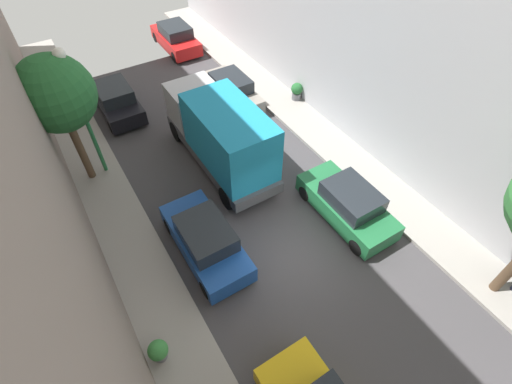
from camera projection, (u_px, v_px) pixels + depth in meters
The scene contains 14 objects.
ground at pixel (293, 250), 13.88m from camera, with size 32.00×32.00×0.00m, color #423F42.
sidewalk_left at pixel (166, 318), 12.05m from camera, with size 2.00×44.00×0.15m, color gray.
sidewalk_right at pixel (391, 196), 15.61m from camera, with size 2.00×44.00×0.15m, color gray.
parked_car_left_3 at pixel (206, 240), 13.32m from camera, with size 1.78×4.20×1.57m.
parked_car_left_4 at pixel (116, 100), 19.19m from camera, with size 1.78×4.20×1.57m.
parked_car_right_2 at pixel (348, 204), 14.46m from camera, with size 1.78×4.20×1.57m.
parked_car_right_3 at pixel (230, 91), 19.77m from camera, with size 1.78×4.20×1.57m.
parked_car_right_4 at pixel (176, 38), 23.85m from camera, with size 1.78×4.20×1.57m.
delivery_truck at pixel (221, 134), 15.65m from camera, with size 2.26×6.60×3.38m.
street_tree_0 at pixel (56, 95), 13.31m from camera, with size 2.82×2.82×5.50m.
potted_plant_0 at pixel (297, 91), 19.89m from camera, with size 0.61×0.61×0.93m.
potted_plant_1 at pixel (52, 105), 19.04m from camera, with size 0.57×0.57×0.86m.
potted_plant_2 at pixel (158, 351), 10.83m from camera, with size 0.60×0.60×0.82m.
lamp_post at pixel (77, 98), 13.85m from camera, with size 0.44×0.44×5.60m.
Camera 1 is at (-5.26, -5.90, 11.69)m, focal length 26.39 mm.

